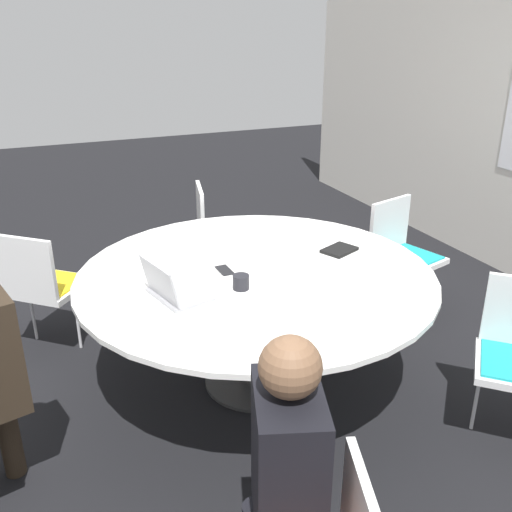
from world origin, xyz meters
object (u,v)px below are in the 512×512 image
at_px(person_1, 283,470).
at_px(spiral_notebook, 339,250).
at_px(chair_3, 401,248).
at_px(laptop, 172,289).
at_px(chair_4, 217,227).
at_px(chair_5, 42,281).
at_px(coffee_cup, 241,282).
at_px(cell_phone, 224,270).

height_order(person_1, spiral_notebook, person_1).
relative_size(chair_3, laptop, 2.27).
distance_m(chair_4, chair_5, 1.48).
distance_m(chair_3, coffee_cup, 1.68).
bearing_deg(coffee_cup, cell_phone, -179.92).
bearing_deg(person_1, laptop, 20.08).
bearing_deg(spiral_notebook, laptop, -79.32).
bearing_deg(chair_5, chair_3, 31.23).
xyz_separation_m(spiral_notebook, cell_phone, (-0.00, -0.76, -0.01)).
bearing_deg(chair_3, chair_4, -56.69).
xyz_separation_m(chair_4, person_1, (2.84, -0.77, 0.20)).
bearing_deg(chair_5, coffee_cup, -6.49).
distance_m(person_1, spiral_notebook, 1.87).
xyz_separation_m(chair_5, person_1, (2.32, 0.62, 0.20)).
relative_size(person_1, spiral_notebook, 4.77).
distance_m(chair_5, person_1, 2.41).
height_order(chair_3, coffee_cup, chair_3).
relative_size(person_1, coffee_cup, 13.48).
relative_size(chair_5, cell_phone, 6.02).
distance_m(chair_3, chair_5, 2.54).
height_order(chair_5, coffee_cup, chair_5).
height_order(laptop, coffee_cup, laptop).
relative_size(chair_4, person_1, 0.71).
distance_m(chair_3, person_1, 2.66).
bearing_deg(chair_5, chair_4, 61.86).
relative_size(chair_4, chair_5, 1.00).
xyz_separation_m(person_1, cell_phone, (-1.50, 0.35, 0.04)).
bearing_deg(spiral_notebook, cell_phone, -90.25).
bearing_deg(cell_phone, chair_4, 162.54).
xyz_separation_m(coffee_cup, cell_phone, (-0.25, -0.00, -0.04)).
distance_m(coffee_cup, cell_phone, 0.26).
relative_size(chair_3, chair_5, 1.00).
distance_m(chair_4, spiral_notebook, 1.40).
distance_m(spiral_notebook, cell_phone, 0.76).
xyz_separation_m(chair_3, chair_5, (-0.45, -2.50, 0.00)).
xyz_separation_m(chair_4, coffee_cup, (1.59, -0.42, 0.27)).
relative_size(chair_3, cell_phone, 6.02).
bearing_deg(person_1, spiral_notebook, -17.28).
bearing_deg(person_1, chair_4, 4.05).
height_order(spiral_notebook, coffee_cup, coffee_cup).
xyz_separation_m(laptop, spiral_notebook, (-0.21, 1.13, -0.04)).
distance_m(chair_4, laptop, 1.76).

